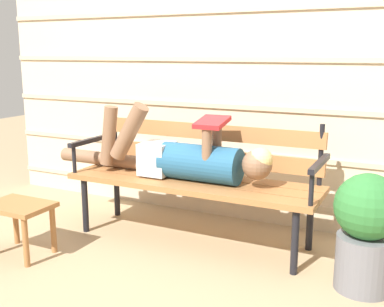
# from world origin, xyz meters

# --- Properties ---
(ground_plane) EXTENTS (12.00, 12.00, 0.00)m
(ground_plane) POSITION_xyz_m (0.00, 0.00, 0.00)
(ground_plane) COLOR tan
(house_siding) EXTENTS (4.08, 0.08, 2.43)m
(house_siding) POSITION_xyz_m (0.00, 0.63, 1.22)
(house_siding) COLOR beige
(house_siding) RESTS_ON ground
(park_bench) EXTENTS (1.72, 0.52, 0.83)m
(park_bench) POSITION_xyz_m (-0.00, 0.12, 0.47)
(park_bench) COLOR #9E6638
(park_bench) RESTS_ON ground
(reclining_person) EXTENTS (1.69, 0.26, 0.51)m
(reclining_person) POSITION_xyz_m (-0.08, 0.05, 0.58)
(reclining_person) COLOR #23567A
(footstool) EXTENTS (0.41, 0.29, 0.34)m
(footstool) POSITION_xyz_m (-0.87, -0.64, 0.27)
(footstool) COLOR #9E6638
(footstool) RESTS_ON ground
(potted_plant) EXTENTS (0.35, 0.35, 0.65)m
(potted_plant) POSITION_xyz_m (1.14, -0.15, 0.35)
(potted_plant) COLOR slate
(potted_plant) RESTS_ON ground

